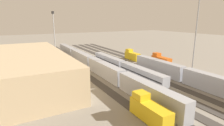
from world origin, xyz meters
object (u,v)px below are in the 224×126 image
train_on_track_4 (123,66)px  train_on_track_2 (184,75)px  train_on_track_0 (161,60)px  train_on_track_1 (132,56)px  train_on_track_6 (91,63)px  maintenance_shed (32,67)px  light_mast_0 (197,23)px  light_mast_1 (54,29)px  train_on_track_7 (149,110)px

train_on_track_4 → train_on_track_2: size_ratio=1.00×
train_on_track_4 → train_on_track_0: 20.00m
train_on_track_1 → train_on_track_6: bearing=104.4°
train_on_track_6 → maintenance_shed: bearing=99.9°
train_on_track_6 → light_mast_0: (-22.57, -33.48, 16.21)m
train_on_track_4 → train_on_track_1: 21.12m
train_on_track_1 → light_mast_1: light_mast_1 is taller
train_on_track_6 → train_on_track_4: (-8.44, -10.00, -0.60)m
train_on_track_2 → maintenance_shed: size_ratio=0.87×
train_on_track_6 → light_mast_1: bearing=17.2°
train_on_track_6 → train_on_track_1: (6.43, -25.00, -0.46)m
train_on_track_2 → train_on_track_1: bearing=-7.8°
light_mast_1 → train_on_track_2: bearing=-153.6°
train_on_track_0 → train_on_track_4: bearing=89.0°
train_on_track_6 → light_mast_0: size_ratio=3.19×
train_on_track_6 → light_mast_0: bearing=-124.0°
train_on_track_6 → maintenance_shed: (-4.00, 23.01, 2.17)m
train_on_track_4 → train_on_track_2: (-21.43, -10.00, 0.60)m
train_on_track_1 → light_mast_1: size_ratio=0.42×
train_on_track_2 → maintenance_shed: maintenance_shed is taller
train_on_track_1 → train_on_track_2: bearing=172.2°
train_on_track_4 → train_on_track_0: bearing=-91.0°
train_on_track_1 → train_on_track_0: bearing=-161.8°
train_on_track_7 → train_on_track_0: size_ratio=1.00×
train_on_track_6 → train_on_track_7: same height
train_on_track_7 → light_mast_1: (69.75, 3.55, 13.41)m
train_on_track_6 → maintenance_shed: maintenance_shed is taller
light_mast_1 → maintenance_shed: bearing=155.4°
train_on_track_1 → light_mast_1: bearing=57.7°
light_mast_1 → maintenance_shed: size_ratio=0.44×
train_on_track_7 → train_on_track_0: 48.34m
light_mast_0 → train_on_track_6: bearing=56.0°
train_on_track_6 → train_on_track_7: size_ratio=9.56×
train_on_track_7 → maintenance_shed: 42.25m
maintenance_shed → train_on_track_6: bearing=-80.1°
train_on_track_2 → light_mast_0: bearing=-61.6°
train_on_track_6 → train_on_track_7: 42.43m
train_on_track_1 → maintenance_shed: maintenance_shed is taller
train_on_track_6 → train_on_track_1: 25.82m
train_on_track_4 → maintenance_shed: 33.42m
train_on_track_0 → maintenance_shed: bearing=84.8°
train_on_track_6 → light_mast_0: light_mast_0 is taller
train_on_track_7 → light_mast_0: (19.56, -38.48, 16.68)m
train_on_track_6 → train_on_track_1: bearing=-75.6°
train_on_track_4 → train_on_track_0: size_ratio=4.72×
train_on_track_7 → light_mast_0: 46.27m
train_on_track_4 → train_on_track_1: train_on_track_1 is taller
train_on_track_2 → train_on_track_1: same height
light_mast_0 → maintenance_shed: size_ratio=0.56×
light_mast_0 → maintenance_shed: light_mast_0 is taller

